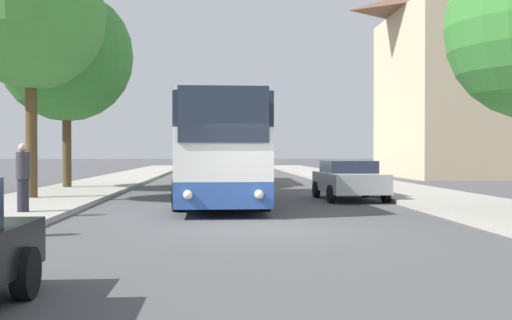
% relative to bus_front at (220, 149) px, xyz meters
% --- Properties ---
extents(ground_plane, '(300.00, 300.00, 0.00)m').
position_rel_bus_front_xyz_m(ground_plane, '(0.88, -7.87, -1.84)').
color(ground_plane, '#4C4C4F').
rests_on(ground_plane, ground).
extents(building_right_background, '(16.21, 11.94, 15.21)m').
position_rel_bus_front_xyz_m(building_right_background, '(20.46, 20.06, 5.76)').
color(building_right_background, '#C6B28E').
rests_on(building_right_background, ground_plane).
extents(bus_front, '(3.02, 12.20, 3.46)m').
position_rel_bus_front_xyz_m(bus_front, '(0.00, 0.00, 0.00)').
color(bus_front, '#2D519E').
rests_on(bus_front, ground_plane).
extents(bus_middle, '(3.11, 10.33, 3.57)m').
position_rel_bus_front_xyz_m(bus_middle, '(-0.36, 13.44, 0.05)').
color(bus_middle, '#238942').
rests_on(bus_middle, ground_plane).
extents(parked_car_right_near, '(2.24, 4.18, 1.43)m').
position_rel_bus_front_xyz_m(parked_car_right_near, '(4.72, 0.32, -1.09)').
color(parked_car_right_near, '#B7B7BC').
rests_on(parked_car_right_near, ground_plane).
extents(pedestrian_waiting_far, '(0.36, 0.36, 1.83)m').
position_rel_bus_front_xyz_m(pedestrian_waiting_far, '(-5.25, -4.96, -0.77)').
color(pedestrian_waiting_far, '#23232D').
rests_on(pedestrian_waiting_far, sidewalk_left).
extents(tree_left_near, '(5.16, 5.16, 8.97)m').
position_rel_bus_front_xyz_m(tree_left_near, '(-6.62, 0.25, 4.68)').
color(tree_left_near, '#513D23').
rests_on(tree_left_near, sidewalk_left).
extents(tree_left_far, '(6.05, 6.05, 9.07)m').
position_rel_bus_front_xyz_m(tree_left_far, '(-7.00, 6.69, 4.33)').
color(tree_left_far, '#513D23').
rests_on(tree_left_far, sidewalk_left).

